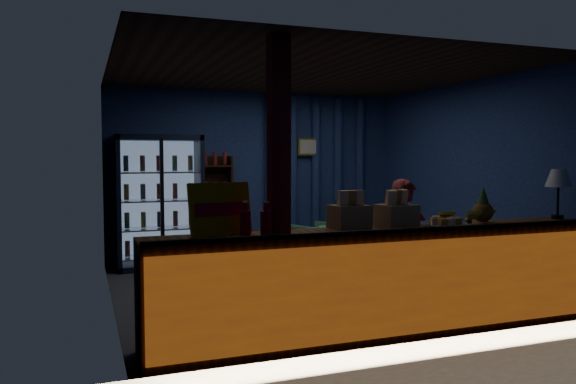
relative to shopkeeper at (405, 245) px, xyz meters
name	(u,v)px	position (x,y,z in m)	size (l,w,h in m)	color
ground	(309,287)	(-0.53, 1.32, -0.68)	(4.60, 4.60, 0.00)	#515154
room_walls	(309,159)	(-0.53, 1.32, 0.89)	(4.60, 4.60, 4.60)	navy
counter	(389,281)	(-0.53, -0.59, -0.21)	(4.40, 0.57, 0.99)	brown
support_post	(279,193)	(-1.58, -0.58, 0.62)	(0.16, 0.16, 2.60)	maroon
beverage_cooler	(159,202)	(-2.08, 3.24, 0.25)	(1.20, 0.62, 1.90)	black
bottle_shelf	(215,209)	(-1.23, 3.38, 0.11)	(0.50, 0.28, 1.60)	#3A2212
curtain_folds	(316,175)	(0.47, 3.46, 0.62)	(1.74, 0.14, 2.50)	navy
framed_picture	(308,147)	(0.32, 3.42, 1.07)	(0.36, 0.04, 0.28)	gold
shopkeeper	(405,245)	(0.00, 0.00, 0.00)	(0.50, 0.33, 1.37)	maroon
green_chair	(318,243)	(0.16, 2.65, -0.38)	(0.66, 0.68, 0.61)	#5AB476
side_table	(346,242)	(0.72, 2.83, -0.41)	(0.70, 0.60, 0.65)	#3A2212
yellow_sign	(220,209)	(-2.04, -0.43, 0.48)	(0.55, 0.22, 0.43)	gold
soda_bottles	(264,222)	(-1.71, -0.60, 0.38)	(0.39, 0.17, 0.29)	red
snack_box_left	(397,214)	(-0.41, -0.50, 0.39)	(0.35, 0.30, 0.34)	#A0744D
snack_box_centre	(349,215)	(-0.85, -0.42, 0.39)	(0.35, 0.29, 0.35)	#A0744D
pastry_tray	(444,223)	(0.06, -0.57, 0.29)	(0.49, 0.49, 0.08)	silver
banana_bunches	(466,216)	(0.39, -0.47, 0.34)	(0.69, 0.28, 0.15)	gold
table_lamp	(559,180)	(1.52, -0.48, 0.67)	(0.26, 0.26, 0.52)	black
pineapple	(483,208)	(0.54, -0.52, 0.41)	(0.20, 0.20, 0.35)	brown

